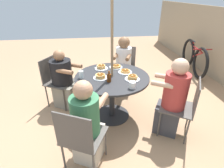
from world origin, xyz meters
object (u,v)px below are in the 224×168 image
object	(u,v)px
pancake_plate_b	(101,67)
bicycle	(194,57)
pancake_plate_e	(116,67)
coffee_cup	(132,85)
syrup_bottle	(109,78)
pancake_plate_d	(125,72)
drinking_glass_a	(81,75)
diner_north	(64,82)
diner_south	(172,101)
patio_table	(112,84)
patio_chair_west	(125,65)
patio_chair_east	(80,137)
patio_chair_north	(56,78)
pancake_plate_c	(132,78)
diner_east	(87,126)
pancake_plate_a	(101,77)
patio_chair_south	(184,105)
diner_west	(123,67)

from	to	relation	value
pancake_plate_b	bicycle	size ratio (longest dim) A/B	0.14
pancake_plate_e	coffee_cup	world-z (taller)	coffee_cup
syrup_bottle	bicycle	distance (m)	3.12
pancake_plate_d	pancake_plate_b	bearing A→B (deg)	-118.85
drinking_glass_a	diner_north	bearing A→B (deg)	-142.37
diner_south	drinking_glass_a	world-z (taller)	diner_south
pancake_plate_b	coffee_cup	size ratio (longest dim) A/B	2.35
pancake_plate_e	drinking_glass_a	distance (m)	0.68
pancake_plate_d	syrup_bottle	size ratio (longest dim) A/B	1.34
patio_table	pancake_plate_d	world-z (taller)	pancake_plate_d
bicycle	patio_table	bearing A→B (deg)	-45.93
syrup_bottle	patio_chair_west	bearing A→B (deg)	158.57
diner_south	patio_table	bearing A→B (deg)	90.00
patio_chair_west	patio_chair_east	bearing A→B (deg)	88.00
patio_chair_west	pancake_plate_d	xyz separation A→B (m)	(0.92, -0.18, 0.25)
patio_chair_north	pancake_plate_c	bearing A→B (deg)	90.02
pancake_plate_e	patio_chair_west	bearing A→B (deg)	156.76
pancake_plate_c	diner_east	bearing A→B (deg)	-45.24
diner_east	pancake_plate_c	bearing A→B (deg)	70.40
diner_north	pancake_plate_b	xyz separation A→B (m)	(0.13, 0.68, 0.30)
patio_table	pancake_plate_b	bearing A→B (deg)	-155.67
diner_east	drinking_glass_a	bearing A→B (deg)	120.20
pancake_plate_e	bicycle	size ratio (longest dim) A/B	0.14
pancake_plate_c	patio_chair_north	bearing A→B (deg)	-118.57
diner_east	pancake_plate_e	bearing A→B (deg)	92.04
patio_chair_north	pancake_plate_c	distance (m)	1.47
pancake_plate_a	pancake_plate_b	bearing A→B (deg)	174.15
syrup_bottle	pancake_plate_e	bearing A→B (deg)	161.07
patio_chair_west	pancake_plate_c	distance (m)	1.23
diner_north	diner_east	bearing A→B (deg)	46.36
patio_chair_south	pancake_plate_c	size ratio (longest dim) A/B	3.99
pancake_plate_e	coffee_cup	bearing A→B (deg)	8.64
patio_table	patio_chair_west	distance (m)	1.12
patio_table	patio_chair_east	bearing A→B (deg)	-25.64
pancake_plate_a	coffee_cup	bearing A→B (deg)	48.46
patio_chair_north	pancake_plate_c	world-z (taller)	patio_chair_north
diner_east	patio_chair_west	size ratio (longest dim) A/B	1.26
diner_west	coffee_cup	bearing A→B (deg)	106.34
diner_east	patio_chair_east	bearing A→B (deg)	-90.00
patio_chair_west	pancake_plate_b	size ratio (longest dim) A/B	3.99
patio_chair_south	pancake_plate_a	size ratio (longest dim) A/B	3.99
diner_east	patio_chair_south	xyz separation A→B (m)	(-0.27, 1.36, -0.00)
patio_chair_north	bicycle	xyz separation A→B (m)	(-1.13, 3.39, -0.13)
pancake_plate_b	diner_west	bearing A→B (deg)	138.35
syrup_bottle	bicycle	size ratio (longest dim) A/B	0.10
patio_chair_south	syrup_bottle	xyz separation A→B (m)	(-0.40, -1.02, 0.30)
diner_north	syrup_bottle	distance (m)	1.04
pancake_plate_c	pancake_plate_d	distance (m)	0.27
diner_east	pancake_plate_d	world-z (taller)	diner_east
patio_chair_west	pancake_plate_b	world-z (taller)	patio_chair_west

